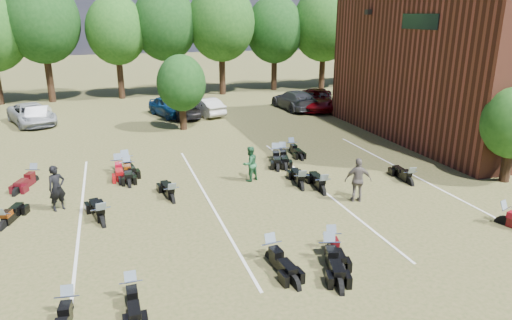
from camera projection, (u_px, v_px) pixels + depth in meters
name	position (u px, v px, depth m)	size (l,w,h in m)	color
ground	(304.00, 220.00, 17.13)	(160.00, 160.00, 0.00)	brown
car_1	(39.00, 114.00, 32.05)	(1.38, 3.96, 1.30)	silver
car_2	(32.00, 114.00, 31.82)	(2.37, 5.14, 1.43)	#9A9EA2
car_3	(182.00, 109.00, 33.99)	(1.85, 4.56, 1.32)	black
car_4	(169.00, 106.00, 34.38)	(1.74, 4.31, 1.47)	navy
car_5	(205.00, 107.00, 34.65)	(1.42, 4.08, 1.35)	#AAA9A5
car_6	(317.00, 99.00, 36.85)	(2.64, 5.73, 1.59)	#5C0509
car_7	(294.00, 100.00, 36.83)	(2.15, 5.29, 1.54)	#35363A
person_black	(57.00, 188.00, 17.73)	(0.67, 0.44, 1.82)	black
person_green	(250.00, 164.00, 20.91)	(0.80, 0.62, 1.65)	#225C36
person_grey	(358.00, 180.00, 18.55)	(1.09, 0.45, 1.85)	#5B534E
motorcycle_0	(70.00, 315.00, 11.72)	(0.63, 1.99, 1.11)	black
motorcycle_1	(132.00, 299.00, 12.35)	(0.64, 1.99, 1.11)	black
motorcycle_2	(271.00, 260.00, 14.32)	(0.70, 2.19, 1.22)	black
motorcycle_3	(329.00, 260.00, 14.32)	(0.72, 2.28, 1.27)	black
motorcycle_5	(331.00, 249.00, 14.99)	(0.65, 2.05, 1.14)	black
motorcycle_6	(503.00, 224.00, 16.75)	(0.72, 2.25, 1.26)	#4E0B0E
motorcycle_8	(4.00, 228.00, 16.46)	(0.65, 2.03, 1.13)	black
motorcycle_9	(103.00, 225.00, 16.73)	(0.73, 2.29, 1.27)	black
motorcycle_10	(172.00, 201.00, 18.81)	(0.67, 2.10, 1.17)	black
motorcycle_11	(301.00, 189.00, 20.18)	(0.71, 2.23, 1.24)	black
motorcycle_12	(323.00, 193.00, 19.67)	(0.72, 2.26, 1.26)	black
motorcycle_13	(410.00, 184.00, 20.71)	(0.67, 2.11, 1.18)	black
motorcycle_14	(35.00, 182.00, 21.01)	(0.68, 2.15, 1.20)	#440911
motorcycle_15	(119.00, 172.00, 22.30)	(0.72, 2.27, 1.26)	maroon
motorcycle_16	(126.00, 169.00, 22.73)	(0.76, 2.39, 1.33)	black
motorcycle_17	(128.00, 174.00, 21.98)	(0.72, 2.27, 1.26)	black
motorcycle_18	(275.00, 160.00, 24.12)	(0.72, 2.27, 1.27)	black
motorcycle_19	(282.00, 159.00, 24.28)	(0.73, 2.30, 1.28)	black
motorcycle_20	(292.00, 152.00, 25.54)	(0.65, 2.03, 1.13)	black
tree_line	(167.00, 26.00, 41.20)	(56.00, 6.00, 9.79)	black
young_tree_midfield	(181.00, 83.00, 29.65)	(3.20, 3.20, 4.70)	black
parking_lines	(208.00, 200.00, 18.97)	(20.10, 14.00, 0.01)	silver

